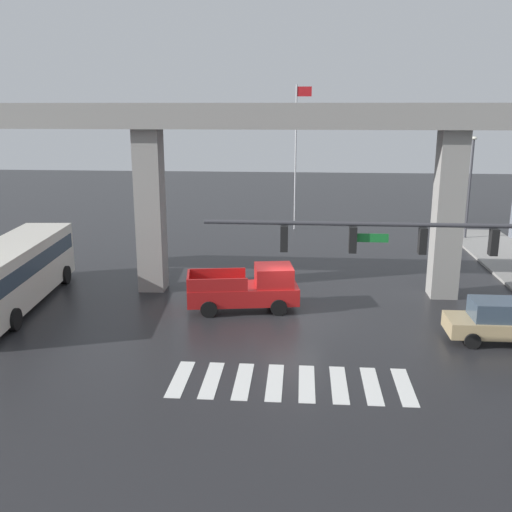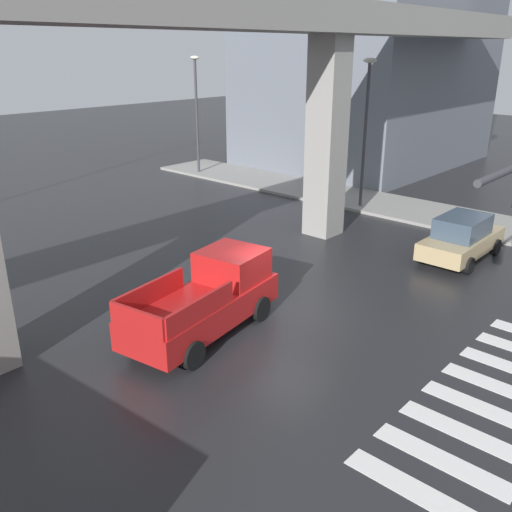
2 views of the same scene
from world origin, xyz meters
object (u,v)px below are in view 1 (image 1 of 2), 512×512
object	(u,v)px
city_bus	(11,272)
traffic_signal_mast	(426,253)
street_lamp_far_north	(471,176)
pickup_truck	(249,289)
sedan_tan	(501,321)
flagpole	(297,148)

from	to	relation	value
city_bus	traffic_signal_mast	size ratio (longest dim) A/B	1.01
traffic_signal_mast	street_lamp_far_north	bearing A→B (deg)	71.71
pickup_truck	traffic_signal_mast	distance (m)	10.38
pickup_truck	city_bus	size ratio (longest dim) A/B	0.49
pickup_truck	sedan_tan	distance (m)	10.85
sedan_tan	flagpole	world-z (taller)	flagpole
city_bus	sedan_tan	xyz separation A→B (m)	(21.58, -2.50, -0.87)
city_bus	pickup_truck	bearing A→B (deg)	2.58
city_bus	traffic_signal_mast	xyz separation A→B (m)	(17.50, -6.82, 2.96)
city_bus	sedan_tan	distance (m)	21.74
sedan_tan	street_lamp_far_north	world-z (taller)	street_lamp_far_north
sedan_tan	street_lamp_far_north	distance (m)	19.60
city_bus	flagpole	distance (m)	23.59
sedan_tan	traffic_signal_mast	bearing A→B (deg)	-133.27
city_bus	flagpole	size ratio (longest dim) A/B	1.02
traffic_signal_mast	flagpole	distance (m)	26.36
city_bus	traffic_signal_mast	world-z (taller)	traffic_signal_mast
pickup_truck	traffic_signal_mast	world-z (taller)	traffic_signal_mast
sedan_tan	traffic_signal_mast	world-z (taller)	traffic_signal_mast
city_bus	flagpole	world-z (taller)	flagpole
pickup_truck	city_bus	world-z (taller)	city_bus
sedan_tan	city_bus	bearing A→B (deg)	173.40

